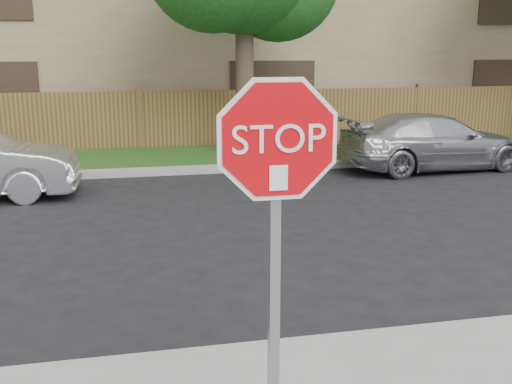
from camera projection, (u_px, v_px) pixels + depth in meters
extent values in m
plane|color=black|center=(179.00, 359.00, 5.27)|extent=(90.00, 90.00, 0.00)
cube|color=gray|center=(146.00, 172.00, 13.01)|extent=(70.00, 0.30, 0.15)
cube|color=#1E4714|center=(144.00, 159.00, 14.58)|extent=(70.00, 3.00, 0.12)
cube|color=#51381C|center=(141.00, 122.00, 15.93)|extent=(70.00, 0.12, 1.60)
cube|color=#907959|center=(133.00, 40.00, 20.75)|extent=(34.00, 8.00, 6.00)
cylinder|color=#382B21|center=(245.00, 79.00, 14.56)|extent=(0.44, 0.44, 3.92)
cube|color=gray|center=(274.00, 282.00, 3.72)|extent=(0.06, 0.06, 2.30)
cylinder|color=white|center=(278.00, 140.00, 3.45)|extent=(1.01, 0.02, 1.01)
cylinder|color=red|center=(278.00, 140.00, 3.44)|extent=(0.93, 0.02, 0.93)
cube|color=white|center=(279.00, 178.00, 3.48)|extent=(0.11, 0.00, 0.15)
imported|color=#9C9DA2|center=(433.00, 142.00, 13.53)|extent=(4.49, 2.09, 1.27)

